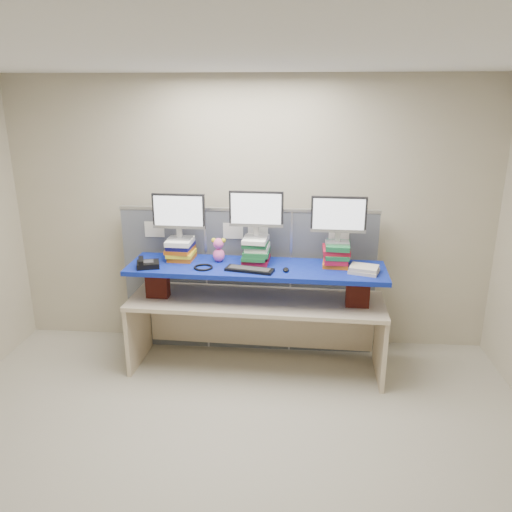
# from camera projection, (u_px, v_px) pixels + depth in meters

# --- Properties ---
(room) EXTENTS (5.00, 4.00, 2.80)m
(room) POSITION_uv_depth(u_px,v_px,m) (223.00, 285.00, 3.27)
(room) COLOR #BDB39C
(room) RESTS_ON ground
(cubicle_partition) EXTENTS (2.60, 0.06, 1.53)m
(cubicle_partition) POSITION_uv_depth(u_px,v_px,m) (248.00, 280.00, 5.15)
(cubicle_partition) COLOR #525660
(cubicle_partition) RESTS_ON ground
(desk) EXTENTS (2.45, 0.80, 0.74)m
(desk) POSITION_uv_depth(u_px,v_px,m) (256.00, 313.00, 4.80)
(desk) COLOR beige
(desk) RESTS_ON ground
(brick_pier_left) EXTENTS (0.22, 0.12, 0.29)m
(brick_pier_left) POSITION_uv_depth(u_px,v_px,m) (158.00, 283.00, 4.77)
(brick_pier_left) COLOR maroon
(brick_pier_left) RESTS_ON desk
(brick_pier_right) EXTENTS (0.22, 0.12, 0.29)m
(brick_pier_right) POSITION_uv_depth(u_px,v_px,m) (358.00, 291.00, 4.56)
(brick_pier_right) COLOR maroon
(brick_pier_right) RESTS_ON desk
(blue_board) EXTENTS (2.43, 0.70, 0.04)m
(blue_board) POSITION_uv_depth(u_px,v_px,m) (256.00, 268.00, 4.66)
(blue_board) COLOR #0B0D8D
(blue_board) RESTS_ON brick_pier_left
(book_stack_left) EXTENTS (0.27, 0.32, 0.21)m
(book_stack_left) POSITION_uv_depth(u_px,v_px,m) (181.00, 249.00, 4.82)
(book_stack_left) COLOR #BD5911
(book_stack_left) RESTS_ON blue_board
(book_stack_center) EXTENTS (0.26, 0.31, 0.25)m
(book_stack_center) POSITION_uv_depth(u_px,v_px,m) (256.00, 250.00, 4.73)
(book_stack_center) COLOR #B41430
(book_stack_center) RESTS_ON blue_board
(book_stack_right) EXTENTS (0.26, 0.32, 0.22)m
(book_stack_right) POSITION_uv_depth(u_px,v_px,m) (336.00, 254.00, 4.65)
(book_stack_right) COLOR #BD5911
(book_stack_right) RESTS_ON blue_board
(monitor_left) EXTENTS (0.51, 0.15, 0.44)m
(monitor_left) POSITION_uv_depth(u_px,v_px,m) (179.00, 214.00, 4.71)
(monitor_left) COLOR #96969B
(monitor_left) RESTS_ON book_stack_left
(monitor_center) EXTENTS (0.51, 0.15, 0.44)m
(monitor_center) POSITION_uv_depth(u_px,v_px,m) (256.00, 211.00, 4.62)
(monitor_center) COLOR #96969B
(monitor_center) RESTS_ON book_stack_center
(monitor_right) EXTENTS (0.51, 0.15, 0.44)m
(monitor_right) POSITION_uv_depth(u_px,v_px,m) (339.00, 217.00, 4.54)
(monitor_right) COLOR #96969B
(monitor_right) RESTS_ON book_stack_right
(keyboard) EXTENTS (0.46, 0.24, 0.03)m
(keyboard) POSITION_uv_depth(u_px,v_px,m) (250.00, 270.00, 4.52)
(keyboard) COLOR black
(keyboard) RESTS_ON blue_board
(mouse) EXTENTS (0.08, 0.11, 0.03)m
(mouse) POSITION_uv_depth(u_px,v_px,m) (286.00, 270.00, 4.52)
(mouse) COLOR black
(mouse) RESTS_ON blue_board
(desk_phone) EXTENTS (0.25, 0.23, 0.09)m
(desk_phone) POSITION_uv_depth(u_px,v_px,m) (147.00, 264.00, 4.62)
(desk_phone) COLOR black
(desk_phone) RESTS_ON blue_board
(headset) EXTENTS (0.21, 0.21, 0.02)m
(headset) POSITION_uv_depth(u_px,v_px,m) (203.00, 267.00, 4.59)
(headset) COLOR black
(headset) RESTS_ON blue_board
(plush_toy) EXTENTS (0.14, 0.10, 0.23)m
(plush_toy) POSITION_uv_depth(u_px,v_px,m) (219.00, 250.00, 4.75)
(plush_toy) COLOR #FE60B7
(plush_toy) RESTS_ON blue_board
(binder_stack) EXTENTS (0.30, 0.27, 0.06)m
(binder_stack) POSITION_uv_depth(u_px,v_px,m) (364.00, 269.00, 4.48)
(binder_stack) COLOR beige
(binder_stack) RESTS_ON blue_board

